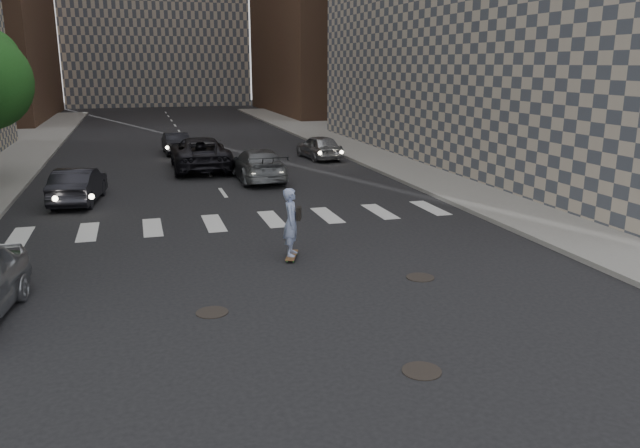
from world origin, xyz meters
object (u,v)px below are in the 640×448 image
(traffic_car_d, at_px, (319,147))
(traffic_car_b, at_px, (258,165))
(traffic_car_e, at_px, (176,143))
(skateboarder, at_px, (292,222))
(traffic_car_a, at_px, (78,185))
(traffic_car_c, at_px, (200,153))

(traffic_car_d, bearing_deg, traffic_car_b, 44.95)
(traffic_car_e, bearing_deg, traffic_car_b, 104.54)
(traffic_car_b, bearing_deg, traffic_car_e, -73.36)
(skateboarder, relative_size, traffic_car_a, 0.48)
(skateboarder, relative_size, traffic_car_c, 0.33)
(traffic_car_c, bearing_deg, traffic_car_d, -163.49)
(traffic_car_a, bearing_deg, skateboarder, 131.46)
(traffic_car_d, height_order, traffic_car_e, traffic_car_d)
(traffic_car_c, xyz_separation_m, traffic_car_d, (6.78, 1.88, -0.16))
(traffic_car_d, bearing_deg, traffic_car_e, -36.11)
(traffic_car_c, bearing_deg, traffic_car_a, 51.40)
(traffic_car_b, height_order, traffic_car_e, traffic_car_b)
(skateboarder, xyz_separation_m, traffic_car_c, (-0.87, 15.59, -0.21))
(skateboarder, bearing_deg, traffic_car_c, 114.42)
(traffic_car_b, xyz_separation_m, traffic_car_d, (4.54, 5.51, -0.05))
(skateboarder, bearing_deg, traffic_car_a, 145.00)
(traffic_car_b, xyz_separation_m, traffic_car_c, (-2.24, 3.63, 0.10))
(traffic_car_c, xyz_separation_m, traffic_car_e, (-0.80, 6.35, -0.19))
(skateboarder, distance_m, traffic_car_c, 15.62)
(traffic_car_a, bearing_deg, traffic_car_b, -152.22)
(traffic_car_a, xyz_separation_m, traffic_car_c, (5.29, 6.39, 0.14))
(traffic_car_a, height_order, traffic_car_c, traffic_car_c)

